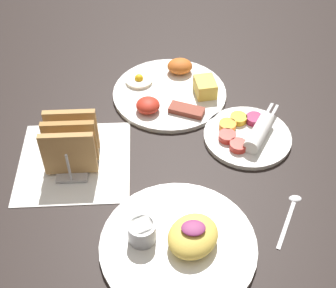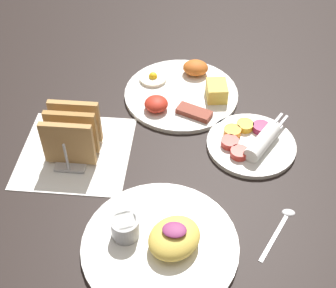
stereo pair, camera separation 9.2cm
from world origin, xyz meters
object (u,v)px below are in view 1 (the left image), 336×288
plate_condiments (248,134)px  plate_foreground (179,241)px  toast_rack (71,144)px  plate_breakfast (171,91)px

plate_condiments → plate_foreground: bearing=-122.4°
plate_foreground → toast_rack: toast_rack is taller
plate_condiments → plate_foreground: (-0.16, -0.25, 0.00)m
plate_foreground → toast_rack: size_ratio=2.30×
plate_breakfast → plate_condiments: 0.22m
toast_rack → plate_foreground: bearing=-46.6°
plate_condiments → toast_rack: bearing=-172.1°
plate_breakfast → toast_rack: (-0.20, -0.20, 0.04)m
plate_condiments → plate_foreground: plate_foreground is taller
plate_condiments → plate_foreground: 0.30m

